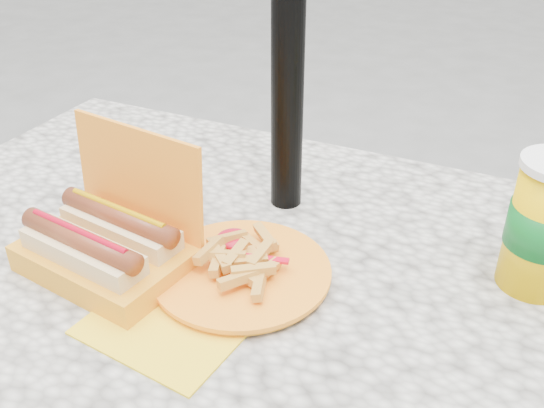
% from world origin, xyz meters
% --- Properties ---
extents(picnic_table, '(1.20, 0.80, 0.75)m').
position_xyz_m(picnic_table, '(0.00, 0.00, 0.64)').
color(picnic_table, beige).
rests_on(picnic_table, ground).
extents(hotdog_box, '(0.25, 0.19, 0.19)m').
position_xyz_m(hotdog_box, '(-0.15, -0.11, 0.79)').
color(hotdog_box, orange).
rests_on(hotdog_box, picnic_table).
extents(fries_plate, '(0.27, 0.33, 0.05)m').
position_xyz_m(fries_plate, '(0.02, -0.06, 0.76)').
color(fries_plate, yellow).
rests_on(fries_plate, picnic_table).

